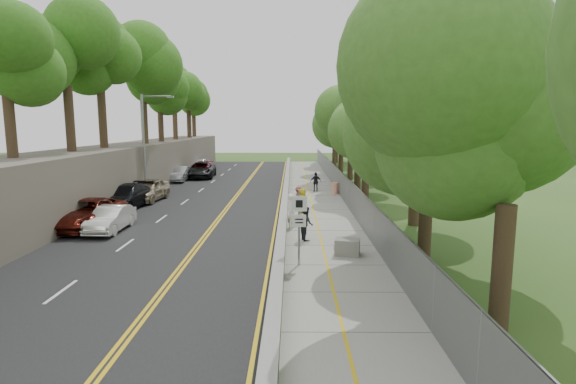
% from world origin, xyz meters
% --- Properties ---
extents(ground, '(140.00, 140.00, 0.00)m').
position_xyz_m(ground, '(0.00, 0.00, 0.00)').
color(ground, '#33511E').
rests_on(ground, ground).
extents(road, '(11.20, 66.00, 0.04)m').
position_xyz_m(road, '(-5.40, 15.00, 0.02)').
color(road, black).
rests_on(road, ground).
extents(sidewalk, '(4.20, 66.00, 0.05)m').
position_xyz_m(sidewalk, '(2.55, 15.00, 0.03)').
color(sidewalk, gray).
rests_on(sidewalk, ground).
extents(jersey_barrier, '(0.42, 66.00, 0.60)m').
position_xyz_m(jersey_barrier, '(0.25, 15.00, 0.30)').
color(jersey_barrier, '#8EC92B').
rests_on(jersey_barrier, ground).
extents(rock_embankment, '(5.00, 66.00, 4.00)m').
position_xyz_m(rock_embankment, '(-13.50, 15.00, 2.00)').
color(rock_embankment, '#595147').
rests_on(rock_embankment, ground).
extents(chainlink_fence, '(0.04, 66.00, 2.00)m').
position_xyz_m(chainlink_fence, '(4.65, 15.00, 1.00)').
color(chainlink_fence, slate).
rests_on(chainlink_fence, ground).
extents(trees_embankment, '(6.40, 66.00, 13.00)m').
position_xyz_m(trees_embankment, '(-13.00, 15.00, 10.50)').
color(trees_embankment, '#39781E').
rests_on(trees_embankment, rock_embankment).
extents(trees_fenceside, '(7.00, 66.00, 14.00)m').
position_xyz_m(trees_fenceside, '(7.00, 15.00, 7.00)').
color(trees_fenceside, '#4F8830').
rests_on(trees_fenceside, ground).
extents(streetlight, '(2.52, 0.22, 8.00)m').
position_xyz_m(streetlight, '(-10.46, 14.00, 4.64)').
color(streetlight, gray).
rests_on(streetlight, ground).
extents(signpost, '(0.62, 0.09, 3.10)m').
position_xyz_m(signpost, '(1.05, -3.02, 1.96)').
color(signpost, gray).
rests_on(signpost, sidewalk).
extents(construction_barrel, '(0.57, 0.57, 0.93)m').
position_xyz_m(construction_barrel, '(4.30, 16.00, 0.52)').
color(construction_barrel, '#FF5D27').
rests_on(construction_barrel, sidewalk).
extents(concrete_block, '(1.20, 1.00, 0.71)m').
position_xyz_m(concrete_block, '(3.20, -1.53, 0.40)').
color(concrete_block, slate).
rests_on(concrete_block, sidewalk).
extents(car_1, '(1.44, 4.09, 1.35)m').
position_xyz_m(car_1, '(-9.00, 2.82, 0.71)').
color(car_1, white).
rests_on(car_1, road).
extents(car_2, '(2.97, 5.84, 1.58)m').
position_xyz_m(car_2, '(-10.60, 3.64, 0.83)').
color(car_2, '#50140D').
rests_on(car_2, road).
extents(car_3, '(2.81, 5.77, 1.62)m').
position_xyz_m(car_3, '(-10.60, 9.48, 0.85)').
color(car_3, black).
rests_on(car_3, road).
extents(car_4, '(2.36, 5.04, 1.67)m').
position_xyz_m(car_4, '(-10.00, 12.42, 0.87)').
color(car_4, tan).
rests_on(car_4, road).
extents(car_5, '(1.64, 4.41, 1.44)m').
position_xyz_m(car_5, '(-10.59, 24.13, 0.76)').
color(car_5, '#AFB2B7').
rests_on(car_5, road).
extents(car_6, '(3.14, 6.12, 1.65)m').
position_xyz_m(car_6, '(-9.02, 27.19, 0.87)').
color(car_6, black).
rests_on(car_6, road).
extents(car_7, '(2.46, 5.45, 1.55)m').
position_xyz_m(car_7, '(-9.00, 27.96, 0.82)').
color(car_7, maroon).
rests_on(car_7, road).
extents(car_8, '(2.19, 4.75, 1.57)m').
position_xyz_m(car_8, '(-10.60, 34.32, 0.83)').
color(car_8, white).
rests_on(car_8, road).
extents(painter_0, '(0.62, 0.85, 1.59)m').
position_xyz_m(painter_0, '(1.45, 7.93, 0.84)').
color(painter_0, gold).
rests_on(painter_0, sidewalk).
extents(painter_1, '(0.64, 0.80, 1.91)m').
position_xyz_m(painter_1, '(0.75, 3.57, 1.00)').
color(painter_1, white).
rests_on(painter_1, sidewalk).
extents(painter_2, '(0.84, 0.97, 1.69)m').
position_xyz_m(painter_2, '(1.45, 1.00, 0.90)').
color(painter_2, black).
rests_on(painter_2, sidewalk).
extents(painter_3, '(0.71, 1.06, 1.52)m').
position_xyz_m(painter_3, '(1.20, 9.37, 0.81)').
color(painter_3, '#994C3B').
rests_on(painter_3, sidewalk).
extents(person_far, '(0.97, 0.42, 1.64)m').
position_xyz_m(person_far, '(2.80, 17.30, 0.87)').
color(person_far, black).
rests_on(person_far, sidewalk).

